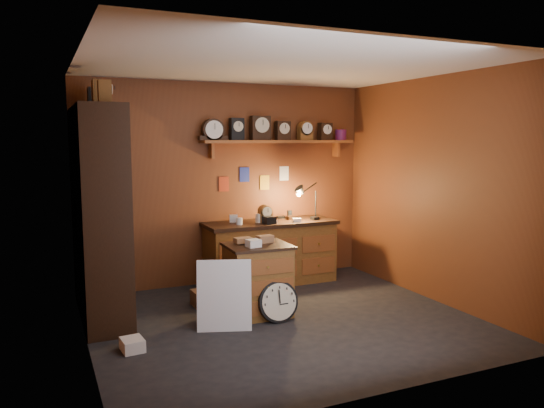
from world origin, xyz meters
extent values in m
plane|color=black|center=(0.00, 0.00, 0.00)|extent=(4.00, 4.00, 0.00)
cube|color=brown|center=(0.00, 1.80, 1.35)|extent=(4.00, 0.02, 2.70)
cube|color=brown|center=(0.00, -1.80, 1.35)|extent=(4.00, 0.02, 2.70)
cube|color=brown|center=(-2.00, 0.00, 1.35)|extent=(0.02, 3.60, 2.70)
cube|color=brown|center=(2.00, 0.00, 1.35)|extent=(0.02, 3.60, 2.70)
cube|color=beige|center=(0.00, 0.00, 2.70)|extent=(4.00, 3.60, 0.02)
cube|color=brown|center=(0.70, 1.65, 1.92)|extent=(2.20, 0.30, 0.04)
cube|color=brown|center=(-0.25, 1.72, 1.80)|extent=(0.04, 0.16, 0.20)
cube|color=brown|center=(1.65, 1.72, 1.80)|extent=(0.04, 0.16, 0.20)
cylinder|color=#B21419|center=(1.68, 1.65, 2.02)|extent=(0.16, 0.16, 0.15)
cube|color=#A02D13|center=(0.15, 1.79, 1.35)|extent=(0.14, 0.01, 0.20)
cube|color=navy|center=(0.45, 1.79, 1.47)|extent=(0.14, 0.01, 0.20)
cube|color=gold|center=(0.75, 1.79, 1.35)|extent=(0.14, 0.01, 0.20)
cube|color=silver|center=(1.05, 1.79, 1.47)|extent=(0.14, 0.01, 0.20)
cube|color=black|center=(-1.98, 0.98, 1.15)|extent=(0.03, 1.60, 2.30)
cube|color=black|center=(-1.75, 0.20, 1.15)|extent=(0.45, 0.03, 2.30)
cube|color=black|center=(-1.75, 1.76, 1.15)|extent=(0.45, 0.03, 2.30)
cube|color=black|center=(-1.75, 0.98, 0.05)|extent=(0.43, 1.54, 0.03)
cube|color=black|center=(-1.75, 0.98, 0.55)|extent=(0.43, 1.54, 0.03)
cube|color=black|center=(-1.75, 0.98, 1.00)|extent=(0.43, 1.54, 0.03)
cube|color=black|center=(-1.75, 0.98, 1.45)|extent=(0.43, 1.54, 0.03)
cube|color=black|center=(-1.75, 0.98, 1.90)|extent=(0.43, 1.54, 0.03)
cube|color=black|center=(-1.75, 0.98, 2.28)|extent=(0.43, 1.54, 0.03)
cube|color=brown|center=(0.49, 1.48, 0.40)|extent=(1.74, 0.60, 0.80)
cube|color=black|center=(0.49, 1.48, 0.82)|extent=(1.80, 0.66, 0.05)
cube|color=brown|center=(0.49, 1.18, 0.40)|extent=(1.66, 0.02, 0.52)
cylinder|color=black|center=(1.16, 1.43, 0.86)|extent=(0.12, 0.12, 0.02)
cylinder|color=black|center=(1.16, 1.43, 1.05)|extent=(0.02, 0.02, 0.38)
cylinder|color=black|center=(1.04, 1.40, 1.29)|extent=(0.27, 0.09, 0.14)
cone|color=black|center=(0.90, 1.37, 1.25)|extent=(0.18, 0.14, 0.18)
cube|color=brown|center=(-0.17, 0.32, 0.38)|extent=(0.68, 0.57, 0.77)
cube|color=black|center=(-0.17, 0.32, 0.78)|extent=(0.72, 0.61, 0.03)
cube|color=brown|center=(-0.17, 0.04, 0.38)|extent=(0.60, 0.04, 0.65)
cylinder|color=black|center=(-0.06, 0.02, 0.22)|extent=(0.45, 0.15, 0.45)
cylinder|color=beige|center=(-0.06, -0.02, 0.23)|extent=(0.40, 0.09, 0.39)
cube|color=black|center=(-0.06, -0.03, 0.29)|extent=(0.01, 0.04, 0.14)
cube|color=black|center=(-0.01, -0.03, 0.20)|extent=(0.10, 0.01, 0.01)
cube|color=silver|center=(-0.67, 0.03, 0.00)|extent=(0.58, 0.33, 0.74)
cube|color=silver|center=(0.00, 1.05, 0.23)|extent=(0.57, 0.57, 0.45)
cube|color=black|center=(0.00, 0.83, 0.23)|extent=(0.35, 0.16, 0.36)
cube|color=#966741|center=(-0.62, 0.89, 0.09)|extent=(0.30, 0.26, 0.18)
cube|color=white|center=(-1.63, -0.16, 0.06)|extent=(0.21, 0.25, 0.12)
cube|color=#966741|center=(-0.23, 0.84, 0.08)|extent=(0.22, 0.19, 0.16)
camera|label=1|loc=(-2.36, -5.00, 1.95)|focal=35.00mm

